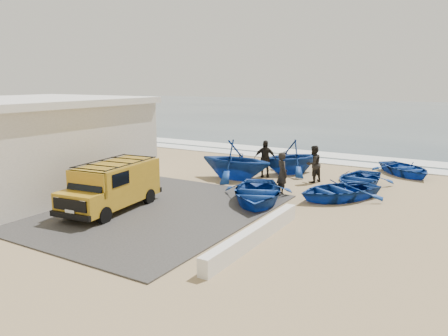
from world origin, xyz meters
The scene contains 17 objects.
ground centered at (0.00, 0.00, 0.00)m, with size 160.00×160.00×0.00m, color tan.
slab centered at (-2.00, -2.00, 0.03)m, with size 12.00×10.00×0.05m, color #3F3C39.
ocean centered at (0.00, 56.00, 0.00)m, with size 180.00×88.00×0.01m, color #385166.
surf_line centered at (0.00, 12.00, 0.03)m, with size 180.00×1.60×0.06m, color white.
surf_wash centered at (0.00, 14.50, 0.02)m, with size 180.00×2.20×0.04m, color white.
building centered at (-7.50, -2.00, 2.16)m, with size 8.40×9.40×4.30m.
parapet centered at (5.00, -3.00, 0.28)m, with size 0.35×6.00×0.55m, color silver.
van centered at (-1.53, -2.64, 1.05)m, with size 2.28×4.71×1.94m.
boat_near_left centered at (2.92, 1.27, 0.44)m, with size 3.07×4.29×0.89m, color navy.
boat_near_right centered at (5.72, 3.56, 0.41)m, with size 2.80×3.91×0.81m, color navy.
boat_mid_left centered at (-0.09, 4.73, 1.04)m, with size 3.39×3.93×2.07m, color navy.
boat_mid_right centered at (5.96, 6.16, 0.40)m, with size 2.77×3.87×0.80m, color navy.
boat_far_left centered at (1.86, 7.51, 0.95)m, with size 3.12×3.61×1.90m, color navy.
boat_far_right centered at (7.42, 10.32, 0.37)m, with size 2.58×3.61×0.75m, color navy.
fisherman_front centered at (3.29, 3.06, 0.98)m, with size 0.71×0.47×1.95m, color black.
fisherman_middle centered at (3.67, 6.13, 0.95)m, with size 0.92×0.72×1.89m, color black.
fisherman_back centered at (1.00, 5.99, 1.00)m, with size 1.17×0.49×1.99m, color black.
Camera 1 is at (10.98, -14.83, 5.13)m, focal length 35.00 mm.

